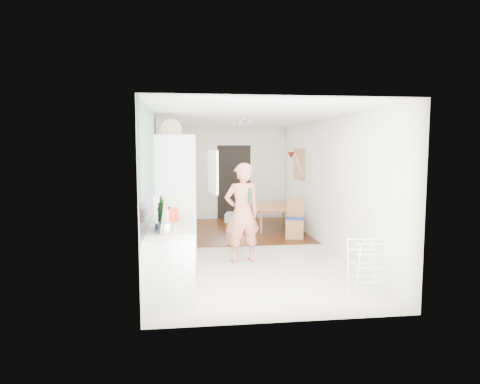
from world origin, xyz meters
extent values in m
cube|color=beige|center=(0.00, 0.00, 0.00)|extent=(3.20, 7.00, 0.01)
cube|color=#502507|center=(0.00, 1.85, 0.01)|extent=(3.20, 3.30, 0.01)
cube|color=gray|center=(-1.59, -2.00, 1.85)|extent=(0.02, 3.00, 1.30)
cube|color=black|center=(-1.59, -2.55, 1.15)|extent=(0.02, 1.90, 0.50)
cube|color=black|center=(0.20, 3.48, 1.00)|extent=(0.90, 0.04, 2.00)
cube|color=white|center=(-1.30, -2.55, 0.43)|extent=(0.60, 0.90, 0.86)
cube|color=beige|center=(-1.30, -2.55, 0.89)|extent=(0.62, 0.92, 0.06)
cube|color=white|center=(-1.30, -1.80, 0.44)|extent=(0.60, 0.60, 0.88)
cube|color=#B1B1B3|center=(-1.30, -1.80, 0.90)|extent=(0.60, 0.60, 0.04)
cube|color=white|center=(-1.27, -0.78, 1.07)|extent=(0.66, 0.66, 2.15)
cube|color=white|center=(-0.66, -1.08, 1.55)|extent=(0.14, 0.56, 0.70)
cube|color=white|center=(-0.96, -0.78, 1.55)|extent=(0.02, 0.52, 0.66)
cube|color=tan|center=(1.58, 1.90, 1.55)|extent=(0.03, 0.90, 0.70)
cube|color=#95663C|center=(1.57, 1.90, 1.55)|extent=(0.00, 0.94, 0.74)
cone|color=maroon|center=(1.54, 2.55, 1.75)|extent=(0.18, 0.18, 0.16)
imported|color=#D3725C|center=(-0.16, -0.92, 1.00)|extent=(0.81, 0.62, 1.99)
imported|color=#95663C|center=(1.00, 1.97, 0.23)|extent=(0.84, 1.39, 0.47)
cube|color=gray|center=(-0.13, 0.40, 0.55)|extent=(0.45, 0.45, 0.17)
cylinder|color=red|center=(-1.35, -1.99, 1.01)|extent=(0.34, 0.34, 0.18)
cylinder|color=#B1B1B3|center=(-1.37, -2.78, 0.98)|extent=(0.27, 0.27, 0.11)
cylinder|color=#1A411C|center=(-0.04, -1.03, 1.15)|extent=(0.06, 0.06, 0.28)
cylinder|color=#1A411C|center=(-1.42, -2.54, 1.09)|extent=(0.09, 0.09, 0.33)
cylinder|color=#1A411C|center=(-1.40, -2.45, 1.06)|extent=(0.08, 0.08, 0.29)
cylinder|color=beige|center=(-1.37, -2.45, 1.03)|extent=(0.11, 0.11, 0.22)
cylinder|color=tan|center=(-1.44, -2.02, 1.03)|extent=(0.06, 0.06, 0.21)
cylinder|color=tan|center=(-1.38, -2.02, 1.03)|extent=(0.08, 0.08, 0.22)
camera|label=1|loc=(-1.10, -8.00, 1.95)|focal=32.00mm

